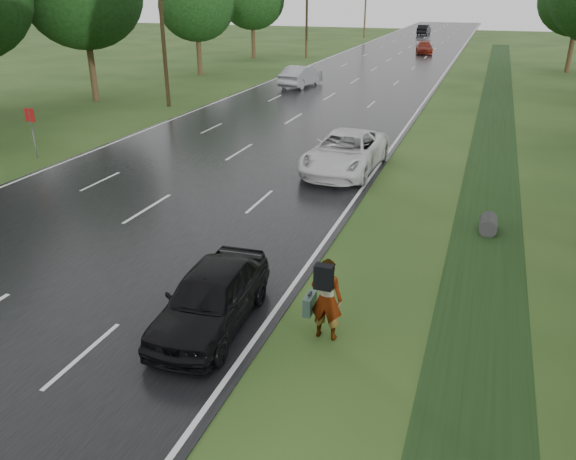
{
  "coord_description": "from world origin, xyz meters",
  "views": [
    {
      "loc": [
        10.99,
        -7.93,
        7.27
      ],
      "look_at": [
        6.36,
        5.09,
        1.3
      ],
      "focal_mm": 35.0,
      "sensor_mm": 36.0,
      "label": 1
    }
  ],
  "objects_px": {
    "pedestrian": "(325,298)",
    "silver_sedan": "(301,76)",
    "road_sign": "(31,123)",
    "dark_sedan": "(211,297)",
    "white_pickup": "(345,152)"
  },
  "relations": [
    {
      "from": "white_pickup",
      "to": "silver_sedan",
      "type": "distance_m",
      "value": 22.61
    },
    {
      "from": "white_pickup",
      "to": "dark_sedan",
      "type": "height_order",
      "value": "white_pickup"
    },
    {
      "from": "pedestrian",
      "to": "silver_sedan",
      "type": "bearing_deg",
      "value": -70.59
    },
    {
      "from": "silver_sedan",
      "to": "white_pickup",
      "type": "bearing_deg",
      "value": 120.07
    },
    {
      "from": "road_sign",
      "to": "dark_sedan",
      "type": "xyz_separation_m",
      "value": [
        14.09,
        -10.0,
        -0.87
      ]
    },
    {
      "from": "pedestrian",
      "to": "silver_sedan",
      "type": "relative_size",
      "value": 0.4
    },
    {
      "from": "road_sign",
      "to": "silver_sedan",
      "type": "height_order",
      "value": "road_sign"
    },
    {
      "from": "silver_sedan",
      "to": "dark_sedan",
      "type": "bearing_deg",
      "value": 111.88
    },
    {
      "from": "road_sign",
      "to": "pedestrian",
      "type": "bearing_deg",
      "value": -29.8
    },
    {
      "from": "road_sign",
      "to": "silver_sedan",
      "type": "distance_m",
      "value": 24.15
    },
    {
      "from": "white_pickup",
      "to": "pedestrian",
      "type": "bearing_deg",
      "value": -75.65
    },
    {
      "from": "white_pickup",
      "to": "dark_sedan",
      "type": "distance_m",
      "value": 12.8
    },
    {
      "from": "white_pickup",
      "to": "road_sign",
      "type": "bearing_deg",
      "value": -166.56
    },
    {
      "from": "pedestrian",
      "to": "silver_sedan",
      "type": "distance_m",
      "value": 35.1
    },
    {
      "from": "road_sign",
      "to": "white_pickup",
      "type": "distance_m",
      "value": 14.3
    }
  ]
}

